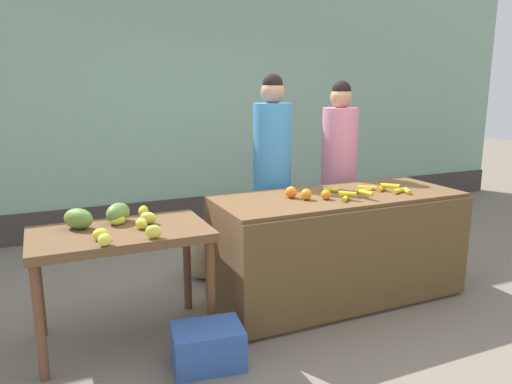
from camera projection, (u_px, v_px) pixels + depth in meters
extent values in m
plane|color=#756B5B|center=(300.00, 303.00, 3.99)|extent=(24.00, 24.00, 0.00)
cube|color=#8CB299|center=(196.00, 85.00, 6.00)|extent=(9.83, 0.20, 3.49)
cube|color=#3F3833|center=(202.00, 210.00, 6.24)|extent=(9.83, 0.04, 0.36)
cube|color=brown|center=(337.00, 246.00, 4.03)|extent=(2.03, 0.80, 0.88)
cube|color=brown|center=(367.00, 263.00, 3.66)|extent=(2.03, 0.03, 0.82)
cube|color=brown|center=(120.00, 234.00, 3.27)|extent=(1.17, 0.68, 0.06)
cylinder|color=brown|center=(40.00, 323.00, 2.88)|extent=(0.06, 0.06, 0.74)
cylinder|color=brown|center=(211.00, 293.00, 3.31)|extent=(0.06, 0.06, 0.74)
cylinder|color=brown|center=(38.00, 287.00, 3.40)|extent=(0.06, 0.06, 0.74)
cylinder|color=brown|center=(187.00, 264.00, 3.83)|extent=(0.06, 0.06, 0.74)
cylinder|color=gold|center=(382.00, 189.00, 4.06)|extent=(0.13, 0.10, 0.04)
cylinder|color=gold|center=(331.00, 190.00, 4.02)|extent=(0.12, 0.11, 0.04)
cylinder|color=yellow|center=(367.00, 188.00, 4.10)|extent=(0.15, 0.11, 0.04)
cylinder|color=gold|center=(407.00, 191.00, 3.98)|extent=(0.11, 0.15, 0.04)
cylinder|color=gold|center=(362.00, 191.00, 3.98)|extent=(0.16, 0.05, 0.04)
cylinder|color=yellow|center=(398.00, 191.00, 3.98)|extent=(0.14, 0.09, 0.04)
cylinder|color=gold|center=(346.00, 198.00, 3.72)|extent=(0.12, 0.12, 0.04)
cylinder|color=gold|center=(366.00, 193.00, 3.77)|extent=(0.06, 0.14, 0.04)
cylinder|color=gold|center=(348.00, 194.00, 3.73)|extent=(0.12, 0.12, 0.04)
cylinder|color=yellow|center=(390.00, 186.00, 4.03)|extent=(0.13, 0.13, 0.04)
sphere|color=orange|center=(326.00, 195.00, 3.75)|extent=(0.08, 0.08, 0.08)
sphere|color=orange|center=(306.00, 194.00, 3.74)|extent=(0.09, 0.09, 0.09)
sphere|color=orange|center=(291.00, 192.00, 3.80)|extent=(0.09, 0.09, 0.09)
ellipsoid|color=yellow|center=(117.00, 220.00, 3.37)|extent=(0.12, 0.09, 0.07)
ellipsoid|color=#D7CA42|center=(148.00, 218.00, 3.40)|extent=(0.14, 0.13, 0.08)
ellipsoid|color=#E2DE4B|center=(105.00, 240.00, 2.93)|extent=(0.12, 0.12, 0.08)
ellipsoid|color=#E0DE45|center=(154.00, 232.00, 3.07)|extent=(0.11, 0.08, 0.09)
ellipsoid|color=yellow|center=(100.00, 234.00, 3.04)|extent=(0.11, 0.10, 0.07)
ellipsoid|color=yellow|center=(141.00, 224.00, 3.27)|extent=(0.10, 0.12, 0.08)
ellipsoid|color=yellow|center=(143.00, 212.00, 3.56)|extent=(0.11, 0.12, 0.09)
ellipsoid|color=olive|center=(78.00, 219.00, 3.27)|extent=(0.25, 0.26, 0.14)
ellipsoid|color=olive|center=(118.00, 213.00, 3.42)|extent=(0.25, 0.26, 0.14)
cylinder|color=#33333D|center=(272.00, 238.00, 4.51)|extent=(0.29, 0.29, 0.72)
cylinder|color=#3F8CCC|center=(272.00, 153.00, 4.34)|extent=(0.34, 0.34, 0.88)
sphere|color=tan|center=(273.00, 92.00, 4.23)|extent=(0.21, 0.21, 0.21)
sphere|color=black|center=(273.00, 84.00, 4.21)|extent=(0.18, 0.18, 0.18)
cylinder|color=#33333D|center=(336.00, 229.00, 4.86)|extent=(0.29, 0.29, 0.69)
cylinder|color=pink|center=(339.00, 152.00, 4.70)|extent=(0.34, 0.34, 0.85)
sphere|color=tan|center=(341.00, 98.00, 4.58)|extent=(0.21, 0.21, 0.21)
sphere|color=black|center=(341.00, 90.00, 4.57)|extent=(0.18, 0.18, 0.18)
cube|color=#3359A5|center=(208.00, 346.00, 3.08)|extent=(0.48, 0.38, 0.26)
ellipsoid|color=tan|center=(203.00, 250.00, 4.44)|extent=(0.46, 0.44, 0.56)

